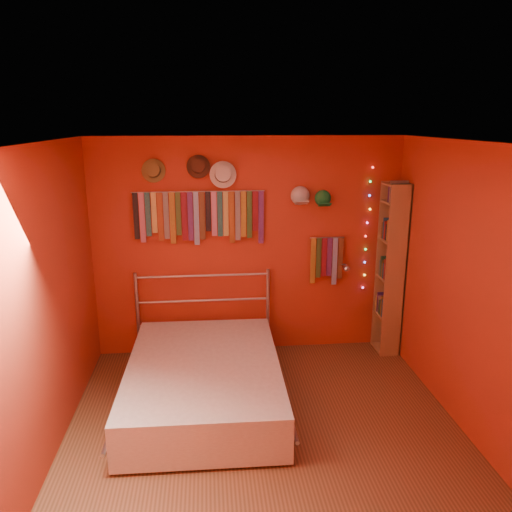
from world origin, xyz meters
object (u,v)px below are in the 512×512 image
object	(u,v)px
reading_lamp	(346,268)
bookshelf	(394,268)
bed	(204,380)
tie_rack	(200,214)

from	to	relation	value
reading_lamp	bookshelf	world-z (taller)	bookshelf
reading_lamp	bed	xyz separation A→B (m)	(-1.62, -0.93, -0.81)
reading_lamp	bookshelf	size ratio (longest dim) A/B	0.15
tie_rack	bookshelf	xyz separation A→B (m)	(2.20, -0.16, -0.64)
reading_lamp	bed	bearing A→B (deg)	-150.18
tie_rack	bookshelf	size ratio (longest dim) A/B	0.72
reading_lamp	tie_rack	bearing A→B (deg)	174.13
reading_lamp	bed	size ratio (longest dim) A/B	0.14
tie_rack	reading_lamp	xyz separation A→B (m)	(1.63, -0.17, -0.61)
tie_rack	reading_lamp	size ratio (longest dim) A/B	4.83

